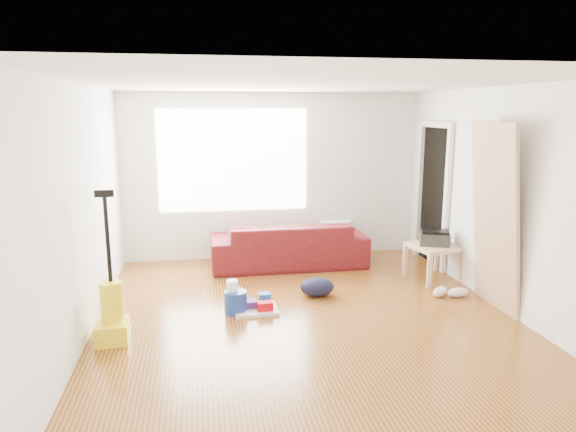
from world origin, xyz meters
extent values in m
cube|color=#662D0B|center=(0.00, 0.00, 0.00)|extent=(4.50, 5.00, 0.01)
cube|color=silver|center=(0.00, 0.00, 2.50)|extent=(4.50, 5.00, 0.01)
cube|color=silver|center=(0.00, 2.50, 1.25)|extent=(4.50, 0.01, 2.50)
cube|color=silver|center=(0.00, -2.50, 1.25)|extent=(4.50, 0.01, 2.50)
cube|color=silver|center=(-2.25, 0.00, 1.25)|extent=(0.01, 5.00, 2.50)
cube|color=silver|center=(2.25, 0.00, 1.25)|extent=(0.01, 5.00, 2.50)
cube|color=white|center=(-0.60, 2.48, 1.50)|extent=(2.20, 0.01, 1.50)
cube|color=white|center=(2.21, 1.25, 1.00)|extent=(0.06, 0.08, 2.00)
cube|color=white|center=(2.21, 2.15, 1.00)|extent=(0.06, 0.08, 2.00)
cube|color=white|center=(2.21, 1.70, 2.04)|extent=(0.06, 0.98, 0.08)
cube|color=black|center=(2.24, 1.70, 1.00)|extent=(0.01, 0.86, 1.98)
imported|color=#390910|center=(0.14, 1.95, 0.00)|extent=(2.23, 0.87, 0.65)
cube|color=black|center=(0.93, 2.22, 0.03)|extent=(0.72, 0.49, 0.02)
cube|color=black|center=(0.93, 2.22, 0.24)|extent=(0.72, 0.49, 0.02)
cylinder|color=black|center=(0.61, 2.11, 0.12)|extent=(0.02, 0.02, 0.25)
cylinder|color=black|center=(0.66, 2.43, 0.12)|extent=(0.02, 0.02, 0.25)
cylinder|color=black|center=(1.21, 2.01, 0.12)|extent=(0.02, 0.02, 0.25)
cylinder|color=black|center=(1.26, 2.33, 0.12)|extent=(0.02, 0.02, 0.25)
imported|color=black|center=(0.93, 2.22, 0.44)|extent=(0.65, 0.09, 0.37)
cube|color=tan|center=(1.95, 1.01, 0.45)|extent=(0.70, 0.70, 0.05)
cube|color=tan|center=(1.75, 0.70, 0.21)|extent=(0.05, 0.05, 0.42)
cube|color=tan|center=(1.63, 1.21, 0.21)|extent=(0.05, 0.05, 0.42)
cube|color=tan|center=(2.27, 0.81, 0.21)|extent=(0.05, 0.05, 0.42)
cube|color=tan|center=(2.15, 1.33, 0.21)|extent=(0.05, 0.05, 0.42)
cube|color=#282828|center=(1.95, 1.01, 0.56)|extent=(0.46, 0.41, 0.16)
cube|color=black|center=(1.95, 1.01, 0.66)|extent=(0.41, 0.36, 0.04)
cylinder|color=navy|center=(-0.75, 0.28, 0.00)|extent=(0.28, 0.28, 0.25)
cylinder|color=white|center=(-0.79, 0.30, 0.19)|extent=(0.13, 0.13, 0.12)
cube|color=silver|center=(-0.53, 0.28, 0.02)|extent=(0.49, 0.40, 0.04)
cube|color=#AE040F|center=(-0.43, 0.21, 0.09)|extent=(0.18, 0.12, 0.10)
cube|color=#491E69|center=(-0.63, 0.33, 0.08)|extent=(0.22, 0.16, 0.08)
cube|color=blue|center=(-0.41, 0.38, 0.11)|extent=(0.14, 0.12, 0.14)
ellipsoid|color=black|center=(0.27, 0.65, 0.00)|extent=(0.44, 0.36, 0.23)
ellipsoid|color=white|center=(1.75, 0.38, 0.06)|extent=(0.30, 0.27, 0.12)
ellipsoid|color=white|center=(1.95, 0.31, 0.06)|extent=(0.29, 0.14, 0.12)
cube|color=yellow|center=(-2.00, -0.24, 0.10)|extent=(0.33, 0.37, 0.20)
cylinder|color=yellow|center=(-2.00, -0.18, 0.40)|extent=(0.22, 0.22, 0.39)
cylinder|color=black|center=(-2.00, -0.15, 1.01)|extent=(0.04, 0.04, 0.84)
cube|color=black|center=(-2.00, -0.15, 1.46)|extent=(0.18, 0.05, 0.07)
cube|color=tan|center=(2.13, -0.06, 0.00)|extent=(0.26, 0.85, 2.12)
camera|label=1|loc=(-1.10, -5.17, 2.23)|focal=32.00mm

